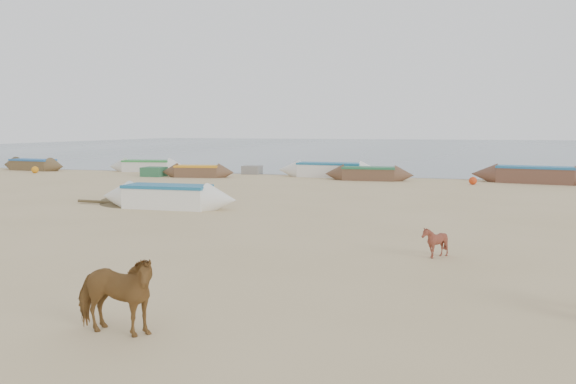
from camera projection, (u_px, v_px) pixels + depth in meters
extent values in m
plane|color=tan|center=(247.00, 245.00, 15.14)|extent=(140.00, 140.00, 0.00)
plane|color=slate|center=(419.00, 147.00, 93.37)|extent=(160.00, 160.00, 0.00)
imported|color=brown|center=(114.00, 295.00, 8.49)|extent=(1.51, 0.70, 1.27)
imported|color=brown|center=(435.00, 242.00, 13.61)|extent=(0.79, 0.72, 0.78)
cone|color=brown|center=(147.00, 197.00, 23.78)|extent=(4.26, 4.26, 0.49)
cube|color=#2B613F|center=(154.00, 172.00, 36.51)|extent=(1.40, 1.20, 0.60)
sphere|color=red|center=(473.00, 181.00, 31.16)|extent=(0.44, 0.44, 0.44)
cube|color=gray|center=(252.00, 170.00, 38.42)|extent=(1.20, 1.10, 0.56)
sphere|color=orange|center=(35.00, 170.00, 39.09)|extent=(0.48, 0.48, 0.48)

